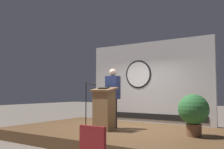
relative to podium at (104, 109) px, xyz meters
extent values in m
plane|color=#6B6056|center=(0.24, 0.48, -0.90)|extent=(40.00, 40.00, 0.00)
cube|color=brown|center=(0.24, 0.48, -0.75)|extent=(6.40, 4.00, 0.30)
cube|color=silver|center=(0.24, 2.33, 0.82)|extent=(4.55, 0.10, 2.83)
cylinder|color=black|center=(-0.12, 2.27, 1.10)|extent=(1.01, 0.02, 1.01)
cylinder|color=white|center=(-0.12, 2.27, 1.10)|extent=(0.90, 0.02, 0.90)
cube|color=black|center=(0.24, 2.27, -0.38)|extent=(4.09, 0.02, 0.20)
cube|color=olive|center=(0.00, 0.00, -0.04)|extent=(0.52, 0.40, 1.11)
cube|color=olive|center=(0.00, 0.00, 0.54)|extent=(0.64, 0.50, 0.13)
cube|color=black|center=(0.00, -0.02, 0.59)|extent=(0.28, 0.20, 0.06)
cylinder|color=black|center=(-0.02, 0.48, -0.16)|extent=(0.26, 0.26, 0.86)
cube|color=navy|center=(-0.02, 0.48, 0.61)|extent=(0.40, 0.24, 0.68)
sphere|color=beige|center=(-0.02, 0.48, 1.05)|extent=(0.22, 0.22, 0.22)
cylinder|color=black|center=(-0.53, -0.15, -0.58)|extent=(0.24, 0.24, 0.02)
cylinder|color=black|center=(-0.53, -0.15, 0.08)|extent=(0.03, 0.03, 1.35)
cylinder|color=black|center=(-0.53, 0.05, 0.71)|extent=(0.02, 0.41, 0.02)
sphere|color=#262626|center=(-0.53, 0.26, 0.71)|extent=(0.07, 0.07, 0.07)
cylinder|color=brown|center=(2.36, 0.44, -0.45)|extent=(0.36, 0.36, 0.30)
sphere|color=#2D6B33|center=(2.36, 0.44, 0.05)|extent=(0.74, 0.74, 0.74)
cube|color=maroon|center=(1.91, -2.94, -0.23)|extent=(0.44, 0.06, 0.44)
camera|label=1|loc=(4.20, -5.84, 0.48)|focal=40.92mm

